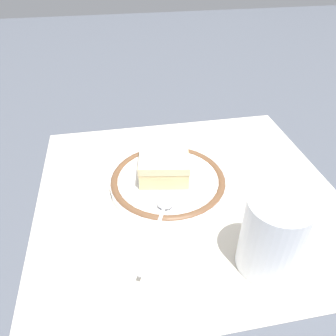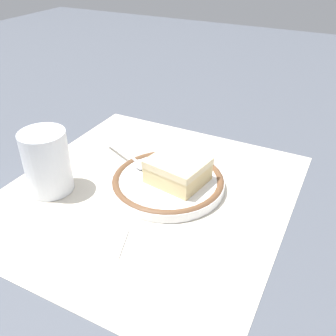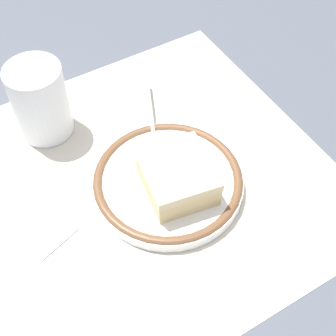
{
  "view_description": "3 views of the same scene",
  "coord_description": "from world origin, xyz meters",
  "px_view_note": "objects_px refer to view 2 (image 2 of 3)",
  "views": [
    {
      "loc": [
        -0.09,
        -0.33,
        0.31
      ],
      "look_at": [
        -0.03,
        0.02,
        0.04
      ],
      "focal_mm": 33.96,
      "sensor_mm": 36.0,
      "label": 1
    },
    {
      "loc": [
        0.39,
        0.23,
        0.33
      ],
      "look_at": [
        -0.03,
        0.02,
        0.04
      ],
      "focal_mm": 40.04,
      "sensor_mm": 36.0,
      "label": 2
    },
    {
      "loc": [
        0.14,
        0.3,
        0.46
      ],
      "look_at": [
        -0.03,
        0.02,
        0.04
      ],
      "focal_mm": 52.25,
      "sensor_mm": 36.0,
      "label": 3
    }
  ],
  "objects_px": {
    "plate": "(168,182)",
    "spoon": "(137,161)",
    "napkin": "(190,286)",
    "cup": "(48,166)",
    "cake_slice": "(178,170)",
    "sugar_packet": "(112,241)"
  },
  "relations": [
    {
      "from": "spoon",
      "to": "sugar_packet",
      "type": "bearing_deg",
      "value": 20.39
    },
    {
      "from": "napkin",
      "to": "cup",
      "type": "bearing_deg",
      "value": -105.74
    },
    {
      "from": "cup",
      "to": "sugar_packet",
      "type": "bearing_deg",
      "value": 69.48
    },
    {
      "from": "cup",
      "to": "napkin",
      "type": "bearing_deg",
      "value": 74.26
    },
    {
      "from": "cake_slice",
      "to": "cup",
      "type": "height_order",
      "value": "cup"
    },
    {
      "from": "plate",
      "to": "napkin",
      "type": "bearing_deg",
      "value": 34.34
    },
    {
      "from": "cake_slice",
      "to": "spoon",
      "type": "height_order",
      "value": "cake_slice"
    },
    {
      "from": "sugar_packet",
      "to": "cake_slice",
      "type": "bearing_deg",
      "value": 171.58
    },
    {
      "from": "cake_slice",
      "to": "napkin",
      "type": "bearing_deg",
      "value": 30.09
    },
    {
      "from": "plate",
      "to": "cake_slice",
      "type": "bearing_deg",
      "value": 103.06
    },
    {
      "from": "plate",
      "to": "cake_slice",
      "type": "relative_size",
      "value": 1.89
    },
    {
      "from": "spoon",
      "to": "cup",
      "type": "bearing_deg",
      "value": -40.67
    },
    {
      "from": "plate",
      "to": "spoon",
      "type": "xyz_separation_m",
      "value": [
        -0.02,
        -0.07,
        0.01
      ]
    },
    {
      "from": "plate",
      "to": "napkin",
      "type": "height_order",
      "value": "plate"
    },
    {
      "from": "plate",
      "to": "cup",
      "type": "relative_size",
      "value": 1.8
    },
    {
      "from": "cake_slice",
      "to": "spoon",
      "type": "relative_size",
      "value": 0.71
    },
    {
      "from": "plate",
      "to": "spoon",
      "type": "bearing_deg",
      "value": -105.84
    },
    {
      "from": "plate",
      "to": "cake_slice",
      "type": "height_order",
      "value": "cake_slice"
    },
    {
      "from": "cup",
      "to": "napkin",
      "type": "relative_size",
      "value": 0.83
    },
    {
      "from": "cake_slice",
      "to": "napkin",
      "type": "xyz_separation_m",
      "value": [
        0.16,
        0.09,
        -0.03
      ]
    },
    {
      "from": "plate",
      "to": "sugar_packet",
      "type": "xyz_separation_m",
      "value": [
        0.14,
        -0.01,
        -0.01
      ]
    },
    {
      "from": "plate",
      "to": "sugar_packet",
      "type": "height_order",
      "value": "plate"
    }
  ]
}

